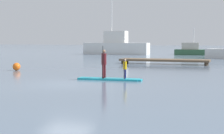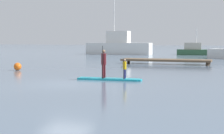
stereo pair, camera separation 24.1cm
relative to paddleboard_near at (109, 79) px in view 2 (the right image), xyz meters
The scene contains 8 objects.
ground_plane 2.77m from the paddleboard_near, 123.68° to the right, with size 240.00×240.00×0.00m, color slate.
paddleboard_near is the anchor object (origin of this frame).
paddler_adult 1.02m from the paddleboard_near, behind, with size 0.30×0.50×1.81m.
paddler_child_solo 1.10m from the paddleboard_near, ahead, with size 0.20×0.39×1.13m.
fishing_boat_white_large 33.94m from the paddleboard_near, 107.43° to the left, with size 9.90×2.40×9.21m.
motor_boat_small_navy 34.17m from the paddleboard_near, 88.54° to the left, with size 5.38×1.94×3.93m.
floating_dock 13.78m from the paddleboard_near, 87.77° to the left, with size 8.12×2.01×0.46m.
mooring_buoy_mid 9.24m from the paddleboard_near, 156.60° to the left, with size 0.56×0.56×0.56m, color orange.
Camera 2 is at (8.26, -16.40, 2.27)m, focal length 57.44 mm.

